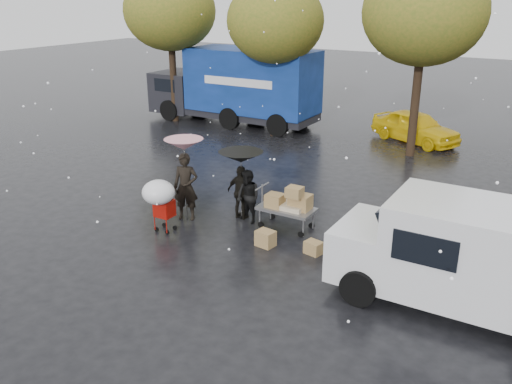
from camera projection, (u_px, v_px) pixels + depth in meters
The scene contains 14 objects.
ground at pixel (205, 236), 14.07m from camera, with size 90.00×90.00×0.00m, color black.
person_pink at pixel (186, 187), 14.81m from camera, with size 0.69×0.45×1.88m, color black.
person_middle at pixel (248, 197), 14.65m from camera, with size 0.72×0.56×1.49m, color black.
person_black at pixel (241, 192), 14.91m from camera, with size 0.89×0.37×1.53m, color black.
umbrella_pink at pixel (184, 145), 14.39m from camera, with size 1.05×1.05×2.29m.
umbrella_black at pixel (241, 157), 14.55m from camera, with size 1.22×1.22×1.94m.
vendor_cart at pixel (289, 203), 14.25m from camera, with size 1.52×0.80×1.27m.
shopping_cart at pixel (159, 195), 13.88m from camera, with size 0.84×0.84×1.46m.
white_van at pixel (468, 255), 10.51m from camera, with size 4.91×2.18×2.20m.
blue_truck at pixel (237, 86), 25.30m from camera, with size 8.30×2.60×3.50m.
box_ground_near at pixel (266, 238), 13.46m from camera, with size 0.44×0.36×0.40m, color olive.
box_ground_far at pixel (313, 248), 13.08m from camera, with size 0.40×0.31×0.31m, color olive.
yellow_taxi at pixel (415, 127), 22.50m from camera, with size 1.55×3.86×1.31m, color yellow.
tree_row at pixel (345, 17), 20.57m from camera, with size 21.60×4.40×7.12m.
Camera 1 is at (7.69, -10.29, 6.00)m, focal length 38.00 mm.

